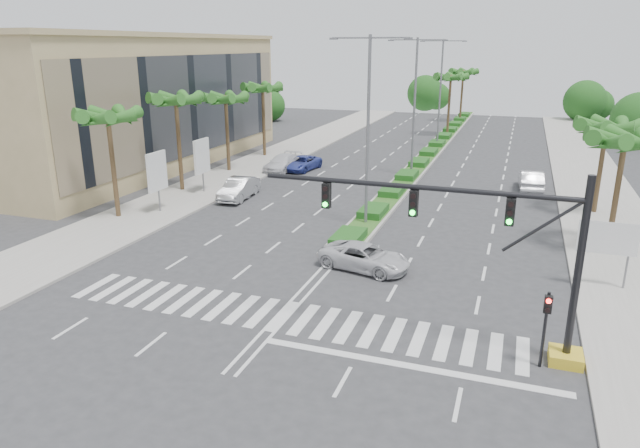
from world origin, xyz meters
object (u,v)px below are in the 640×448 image
at_px(car_parked_b, 239,189).
at_px(car_crossing, 365,257).
at_px(car_parked_c, 302,163).
at_px(car_parked_d, 282,163).
at_px(car_parked_a, 245,186).
at_px(car_right, 531,180).

xyz_separation_m(car_parked_b, car_crossing, (12.98, -10.79, -0.13)).
relative_size(car_parked_c, car_parked_d, 0.92).
bearing_deg(car_parked_a, car_parked_b, -92.04).
distance_m(car_crossing, car_right, 22.72).
bearing_deg(car_right, car_parked_d, -3.95).
relative_size(car_parked_b, car_right, 0.98).
xyz_separation_m(car_parked_a, car_parked_d, (-0.65, 9.08, 0.10)).
height_order(car_crossing, car_right, car_right).
height_order(car_parked_b, car_parked_d, car_parked_b).
distance_m(car_parked_d, car_crossing, 25.30).
height_order(car_parked_c, car_parked_d, car_parked_d).
distance_m(car_parked_a, car_right, 23.20).
bearing_deg(car_parked_a, car_right, 16.02).
relative_size(car_parked_a, car_parked_d, 0.74).
distance_m(car_parked_d, car_right, 22.04).
height_order(car_parked_a, car_parked_c, car_parked_c).
bearing_deg(car_parked_d, car_parked_a, -82.82).
height_order(car_parked_c, car_right, car_right).
height_order(car_parked_a, car_parked_b, car_parked_b).
bearing_deg(car_parked_c, car_right, 4.59).
height_order(car_parked_d, car_right, car_right).
xyz_separation_m(car_parked_a, car_parked_b, (0.11, -1.37, 0.15)).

